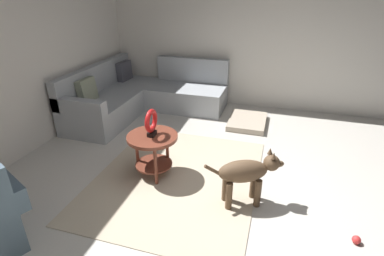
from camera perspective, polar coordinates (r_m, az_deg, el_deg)
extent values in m
cube|color=beige|center=(3.48, 7.55, -13.31)|extent=(6.00, 6.00, 0.10)
cube|color=silver|center=(5.70, 13.70, 17.07)|extent=(0.12, 6.00, 2.70)
cube|color=#BCAD93|center=(3.70, -2.86, -9.38)|extent=(2.30, 1.90, 0.01)
cube|color=#9EA3A8|center=(5.55, -14.22, 4.59)|extent=(2.20, 0.85, 0.42)
cube|color=#9EA3A8|center=(5.61, -17.88, 9.09)|extent=(2.20, 0.14, 0.46)
cube|color=#9EA3A8|center=(5.69, -0.90, 5.89)|extent=(0.85, 1.40, 0.42)
cube|color=#9EA3A8|center=(5.88, 0.14, 11.04)|extent=(0.14, 1.40, 0.46)
cube|color=#9EA3A8|center=(4.66, -20.83, 3.85)|extent=(0.16, 0.85, 0.22)
cube|color=#4C4C56|center=(6.16, -12.79, 10.50)|extent=(0.39, 0.16, 0.39)
cube|color=gray|center=(5.15, -19.42, 6.76)|extent=(0.38, 0.17, 0.39)
cube|color=#4C6070|center=(3.14, -31.57, -9.61)|extent=(0.34, 0.59, 0.22)
cylinder|color=brown|center=(3.53, -7.61, -1.71)|extent=(0.60, 0.60, 0.04)
cylinder|color=brown|center=(3.71, -7.28, -6.80)|extent=(0.45, 0.45, 0.02)
cylinder|color=brown|center=(3.74, -10.41, -4.94)|extent=(0.04, 0.04, 0.50)
cylinder|color=brown|center=(3.47, -6.95, -7.27)|extent=(0.04, 0.04, 0.50)
cylinder|color=brown|center=(3.77, -4.72, -4.34)|extent=(0.04, 0.04, 0.50)
cube|color=black|center=(3.51, -7.65, -1.05)|extent=(0.12, 0.08, 0.05)
torus|color=red|center=(3.44, -7.80, 1.38)|extent=(0.28, 0.06, 0.28)
cube|color=#B2A38E|center=(5.14, 10.53, 1.23)|extent=(0.80, 0.60, 0.09)
cylinder|color=brown|center=(3.37, 11.60, -10.67)|extent=(0.07, 0.07, 0.32)
cylinder|color=brown|center=(3.26, 12.43, -12.08)|extent=(0.07, 0.07, 0.32)
cylinder|color=brown|center=(3.28, 6.38, -11.32)|extent=(0.07, 0.07, 0.32)
cylinder|color=brown|center=(3.18, 7.03, -12.80)|extent=(0.07, 0.07, 0.32)
ellipsoid|color=brown|center=(3.13, 9.71, -8.14)|extent=(0.42, 0.56, 0.24)
sphere|color=brown|center=(3.19, 14.96, -6.45)|extent=(0.17, 0.17, 0.17)
ellipsoid|color=brown|center=(3.23, 16.18, -6.60)|extent=(0.11, 0.14, 0.07)
cone|color=brown|center=(3.17, 14.72, -4.28)|extent=(0.06, 0.06, 0.07)
cone|color=brown|center=(3.10, 15.35, -5.09)|extent=(0.06, 0.06, 0.07)
cylinder|color=brown|center=(3.03, 4.13, -8.11)|extent=(0.12, 0.20, 0.16)
sphere|color=red|center=(3.25, 28.89, -18.18)|extent=(0.08, 0.08, 0.08)
cylinder|color=blue|center=(3.98, -5.18, -6.39)|extent=(0.17, 0.09, 0.05)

